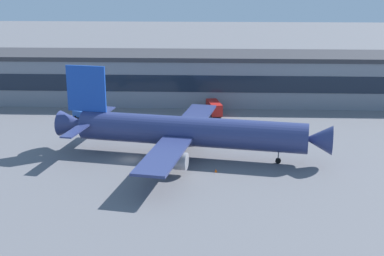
% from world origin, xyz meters
% --- Properties ---
extents(ground_plane, '(600.00, 600.00, 0.00)m').
position_xyz_m(ground_plane, '(0.00, 0.00, 0.00)').
color(ground_plane, slate).
extents(terminal_building, '(195.87, 18.60, 14.02)m').
position_xyz_m(terminal_building, '(0.00, 50.62, 7.03)').
color(terminal_building, gray).
rests_on(terminal_building, ground_plane).
extents(airliner, '(56.39, 48.07, 18.04)m').
position_xyz_m(airliner, '(11.37, 2.23, 5.44)').
color(airliner, navy).
rests_on(airliner, ground_plane).
extents(fuel_truck, '(4.52, 8.80, 3.35)m').
position_xyz_m(fuel_truck, '(16.78, 36.17, 1.88)').
color(fuel_truck, red).
rests_on(fuel_truck, ground_plane).
extents(belt_loader, '(6.64, 4.54, 1.95)m').
position_xyz_m(belt_loader, '(-16.37, 30.17, 1.15)').
color(belt_loader, '#2651A5').
rests_on(belt_loader, ground_plane).
extents(traffic_cone_0, '(0.52, 0.52, 0.64)m').
position_xyz_m(traffic_cone_0, '(17.29, -6.28, 0.32)').
color(traffic_cone_0, '#F2590C').
rests_on(traffic_cone_0, ground_plane).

